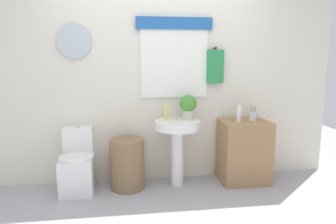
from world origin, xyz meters
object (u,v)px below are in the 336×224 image
object	(u,v)px
toilet	(78,166)
laundry_hamper	(127,164)
soap_bottle	(166,112)
wooden_cabinet	(244,152)
lotion_bottle	(239,114)
toothbrush_cup	(253,116)
potted_plant	(188,105)
pedestal_sink	(177,137)

from	to	relation	value
toilet	laundry_hamper	bearing A→B (deg)	-3.15
laundry_hamper	soap_bottle	size ratio (longest dim) A/B	3.04
wooden_cabinet	soap_bottle	xyz separation A→B (m)	(-0.95, 0.05, 0.51)
lotion_bottle	toothbrush_cup	distance (m)	0.21
toilet	toothbrush_cup	world-z (taller)	toothbrush_cup
potted_plant	toothbrush_cup	world-z (taller)	potted_plant
soap_bottle	toilet	bearing A→B (deg)	-178.94
toilet	lotion_bottle	distance (m)	1.96
potted_plant	lotion_bottle	bearing A→B (deg)	-9.66
soap_bottle	potted_plant	world-z (taller)	potted_plant
laundry_hamper	pedestal_sink	world-z (taller)	pedestal_sink
soap_bottle	lotion_bottle	size ratio (longest dim) A/B	0.97
laundry_hamper	toothbrush_cup	xyz separation A→B (m)	(1.51, 0.02, 0.52)
potted_plant	pedestal_sink	bearing A→B (deg)	-156.80
pedestal_sink	lotion_bottle	size ratio (longest dim) A/B	3.96
pedestal_sink	soap_bottle	xyz separation A→B (m)	(-0.12, 0.05, 0.29)
wooden_cabinet	potted_plant	bearing A→B (deg)	175.01
laundry_hamper	pedestal_sink	bearing A→B (deg)	-0.00
laundry_hamper	wooden_cabinet	bearing A→B (deg)	0.00
toilet	toothbrush_cup	bearing A→B (deg)	-0.31
soap_bottle	toothbrush_cup	distance (m)	1.05
potted_plant	lotion_bottle	size ratio (longest dim) A/B	1.46
laundry_hamper	pedestal_sink	distance (m)	0.66
toilet	potted_plant	distance (m)	1.45
lotion_bottle	soap_bottle	bearing A→B (deg)	173.94
wooden_cabinet	lotion_bottle	world-z (taller)	lotion_bottle
laundry_hamper	wooden_cabinet	xyz separation A→B (m)	(1.41, 0.00, 0.08)
wooden_cabinet	lotion_bottle	distance (m)	0.49
pedestal_sink	wooden_cabinet	distance (m)	0.86
potted_plant	lotion_bottle	world-z (taller)	potted_plant
soap_bottle	potted_plant	size ratio (longest dim) A/B	0.67
toothbrush_cup	lotion_bottle	bearing A→B (deg)	-163.34
potted_plant	soap_bottle	bearing A→B (deg)	-177.80
toilet	potted_plant	bearing A→B (deg)	1.29
toilet	soap_bottle	size ratio (longest dim) A/B	3.78
soap_bottle	toothbrush_cup	world-z (taller)	soap_bottle
pedestal_sink	lotion_bottle	distance (m)	0.77
laundry_hamper	potted_plant	bearing A→B (deg)	4.73
toilet	pedestal_sink	xyz separation A→B (m)	(1.15, -0.03, 0.32)
toilet	pedestal_sink	distance (m)	1.19
pedestal_sink	soap_bottle	distance (m)	0.32
toilet	soap_bottle	distance (m)	1.19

